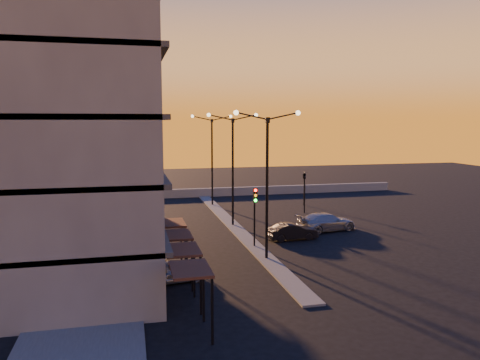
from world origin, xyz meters
name	(u,v)px	position (x,y,z in m)	size (l,w,h in m)	color
ground	(266,259)	(0.00, 0.00, 0.00)	(120.00, 120.00, 0.00)	black
sidewalk_west	(100,252)	(-10.50, 4.00, 0.06)	(5.00, 40.00, 0.12)	#535350
median	(233,225)	(0.00, 10.00, 0.06)	(1.20, 36.00, 0.12)	#535350
parapet	(220,192)	(2.00, 26.00, 0.50)	(44.00, 0.50, 1.00)	slate
building	(21,64)	(-14.00, 0.03, 11.91)	(14.35, 17.08, 25.00)	slate
streetlamp_near	(267,173)	(0.00, 0.00, 5.59)	(4.32, 0.32, 9.51)	black
streetlamp_mid	(233,160)	(0.00, 10.00, 5.59)	(4.32, 0.32, 9.51)	black
streetlamp_far	(212,153)	(0.00, 20.00, 5.59)	(4.32, 0.32, 9.51)	black
traffic_light_main	(255,207)	(0.00, 2.87, 2.89)	(0.28, 0.44, 4.25)	black
signal_east_a	(305,193)	(8.00, 14.00, 1.93)	(0.13, 0.16, 3.60)	black
signal_east_b	(304,176)	(9.50, 18.00, 3.10)	(0.42, 1.99, 3.60)	black
car_hatchback	(171,271)	(-6.35, -2.91, 0.63)	(1.48, 3.68, 1.25)	#9A9CA2
car_sedan	(292,232)	(3.34, 4.43, 0.62)	(1.32, 3.77, 1.24)	black
car_wagon	(326,222)	(7.00, 6.54, 0.73)	(2.04, 5.03, 1.46)	#94979A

